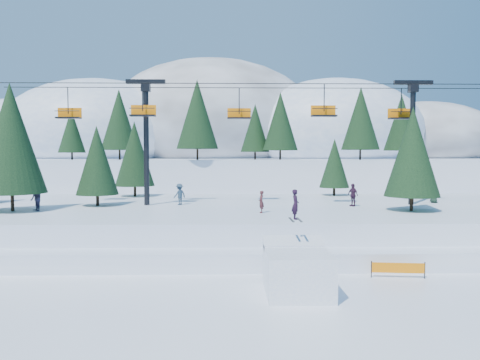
{
  "coord_description": "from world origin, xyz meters",
  "views": [
    {
      "loc": [
        -2.12,
        -20.58,
        6.61
      ],
      "look_at": [
        -1.56,
        6.0,
        5.2
      ],
      "focal_mm": 35.0,
      "sensor_mm": 36.0,
      "label": 1
    }
  ],
  "objects_px": {
    "chairlift": "(280,122)",
    "banner_far": "(401,257)",
    "jump_kicker": "(297,270)",
    "banner_near": "(398,268)"
  },
  "relations": [
    {
      "from": "chairlift",
      "to": "banner_near",
      "type": "relative_size",
      "value": 16.18
    },
    {
      "from": "chairlift",
      "to": "banner_far",
      "type": "xyz_separation_m",
      "value": [
        6.09,
        -11.24,
        -8.78
      ]
    },
    {
      "from": "chairlift",
      "to": "banner_far",
      "type": "relative_size",
      "value": 16.87
    },
    {
      "from": "jump_kicker",
      "to": "chairlift",
      "type": "relative_size",
      "value": 0.11
    },
    {
      "from": "jump_kicker",
      "to": "banner_far",
      "type": "distance_m",
      "value": 8.8
    },
    {
      "from": "chairlift",
      "to": "banner_far",
      "type": "distance_m",
      "value": 15.51
    },
    {
      "from": "chairlift",
      "to": "jump_kicker",
      "type": "bearing_deg",
      "value": -93.05
    },
    {
      "from": "jump_kicker",
      "to": "banner_near",
      "type": "distance_m",
      "value": 6.42
    },
    {
      "from": "jump_kicker",
      "to": "chairlift",
      "type": "distance_m",
      "value": 18.51
    },
    {
      "from": "banner_far",
      "to": "chairlift",
      "type": "bearing_deg",
      "value": 118.44
    }
  ]
}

